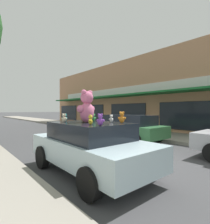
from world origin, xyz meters
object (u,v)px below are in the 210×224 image
Objects in this scene: parked_car_far_center at (128,127)px; teddy_bear_green at (94,118)px; plush_art_car at (90,146)px; teddy_bear_white at (111,119)px; teddy_bear_yellow at (90,120)px; teddy_bear_giant at (87,107)px; teddy_bear_orange at (122,117)px; teddy_bear_teal at (65,118)px; teddy_bear_cream at (64,118)px; teddy_bear_brown at (83,117)px; teddy_bear_purple at (100,120)px.

teddy_bear_green is at bearing -151.37° from parked_car_far_center.
plush_art_car is 1.00m from teddy_bear_white.
parked_car_far_center is at bearing 173.03° from teddy_bear_yellow.
teddy_bear_orange is (0.64, -0.80, -0.30)m from teddy_bear_giant.
teddy_bear_teal is (-0.38, 0.79, 0.79)m from plush_art_car.
teddy_bear_cream is at bearing -61.25° from teddy_bear_giant.
teddy_bear_giant is 3.76× the size of teddy_bear_yellow.
teddy_bear_brown is 0.07× the size of parked_car_far_center.
teddy_bear_green is at bearing -17.96° from teddy_bear_orange.
teddy_bear_brown is at bearing -153.54° from parked_car_far_center.
teddy_bear_orange is at bearing -50.13° from plush_art_car.
teddy_bear_orange reaches higher than teddy_bear_green.
teddy_bear_white is 1.45m from teddy_bear_teal.
teddy_bear_white is (0.52, -0.34, 0.78)m from plush_art_car.
plush_art_car is 1.18m from teddy_bear_teal.
teddy_bear_orange is at bearing 107.31° from teddy_bear_teal.
teddy_bear_green is 0.95m from teddy_bear_cream.
teddy_bear_giant is 4.14× the size of teddy_bear_white.
teddy_bear_teal is 1.79m from teddy_bear_orange.
teddy_bear_brown is at bearing 25.45° from teddy_bear_green.
teddy_bear_yellow and teddy_bear_teal have the same top height.
teddy_bear_cream reaches higher than plush_art_car.
plush_art_car is 1.24m from teddy_bear_orange.
plush_art_car is at bearing 106.08° from teddy_bear_giant.
parked_car_far_center is (5.02, 3.63, -0.75)m from teddy_bear_purple.
parked_car_far_center is (5.07, 3.30, -0.74)m from teddy_bear_yellow.
teddy_bear_orange is (0.06, -0.37, 0.05)m from teddy_bear_white.
teddy_bear_brown is (0.41, -0.40, 0.02)m from teddy_bear_teal.
teddy_bear_white is at bearing 126.55° from teddy_bear_green.
teddy_bear_cream is at bearing -125.52° from teddy_bear_yellow.
plush_art_car is at bearing -51.93° from teddy_bear_purple.
plush_art_car is at bearing -149.96° from parked_car_far_center.
teddy_bear_orange is 1.13× the size of teddy_bear_purple.
parked_car_far_center is at bearing -84.35° from teddy_bear_purple.
teddy_bear_yellow reaches higher than teddy_bear_green.
teddy_bear_green is 0.38m from teddy_bear_brown.
parked_car_far_center is at bearing -123.97° from teddy_bear_green.
teddy_bear_orange is 0.08× the size of parked_car_far_center.
teddy_bear_purple is at bearing 38.04° from teddy_bear_brown.
teddy_bear_yellow is (-0.38, -0.70, -0.34)m from teddy_bear_giant.
teddy_bear_teal is (0.14, 0.20, -0.01)m from teddy_bear_cream.
teddy_bear_giant reaches higher than teddy_bear_brown.
teddy_bear_purple is (0.05, -0.33, 0.02)m from teddy_bear_yellow.
teddy_bear_green is 1.54m from teddy_bear_purple.
teddy_bear_white is at bearing 113.21° from teddy_bear_teal.
teddy_bear_teal is 1.73m from teddy_bear_purple.
plush_art_car is at bearing 69.80° from teddy_bear_green.
teddy_bear_giant reaches higher than teddy_bear_cream.
teddy_bear_white is 0.91× the size of teddy_bear_teal.
teddy_bear_white is 1.08m from teddy_bear_purple.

